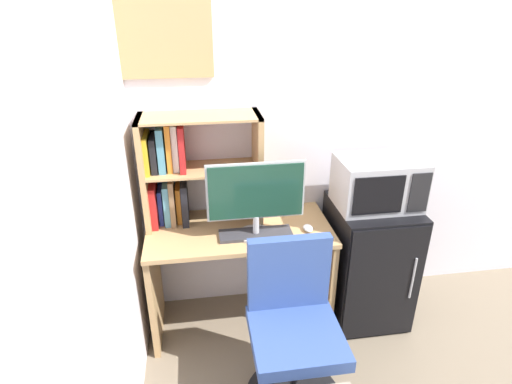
{
  "coord_description": "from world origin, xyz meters",
  "views": [
    {
      "loc": [
        -1.22,
        -2.47,
        2.02
      ],
      "look_at": [
        -0.89,
        -0.3,
        0.98
      ],
      "focal_mm": 29.3,
      "sensor_mm": 36.0,
      "label": 1
    }
  ],
  "objects_px": {
    "hutch_bookshelf": "(183,170)",
    "microwave": "(378,183)",
    "desk_chair": "(293,338)",
    "computer_mouse": "(308,228)",
    "wall_corkboard": "(153,30)",
    "monitor": "(256,196)",
    "mini_fridge": "(368,261)",
    "keyboard": "(256,234)"
  },
  "relations": [
    {
      "from": "keyboard",
      "to": "computer_mouse",
      "type": "bearing_deg",
      "value": 1.39
    },
    {
      "from": "monitor",
      "to": "desk_chair",
      "type": "bearing_deg",
      "value": -76.82
    },
    {
      "from": "microwave",
      "to": "mini_fridge",
      "type": "bearing_deg",
      "value": -90.32
    },
    {
      "from": "desk_chair",
      "to": "wall_corkboard",
      "type": "xyz_separation_m",
      "value": [
        -0.63,
        0.87,
        1.45
      ]
    },
    {
      "from": "hutch_bookshelf",
      "to": "mini_fridge",
      "type": "relative_size",
      "value": 0.85
    },
    {
      "from": "mini_fridge",
      "to": "desk_chair",
      "type": "relative_size",
      "value": 0.91
    },
    {
      "from": "monitor",
      "to": "desk_chair",
      "type": "relative_size",
      "value": 0.61
    },
    {
      "from": "hutch_bookshelf",
      "to": "wall_corkboard",
      "type": "distance_m",
      "value": 0.79
    },
    {
      "from": "hutch_bookshelf",
      "to": "keyboard",
      "type": "height_order",
      "value": "hutch_bookshelf"
    },
    {
      "from": "computer_mouse",
      "to": "desk_chair",
      "type": "height_order",
      "value": "desk_chair"
    },
    {
      "from": "hutch_bookshelf",
      "to": "desk_chair",
      "type": "xyz_separation_m",
      "value": [
        0.52,
        -0.75,
        -0.67
      ]
    },
    {
      "from": "monitor",
      "to": "microwave",
      "type": "xyz_separation_m",
      "value": [
        0.76,
        0.08,
        -0.0
      ]
    },
    {
      "from": "hutch_bookshelf",
      "to": "desk_chair",
      "type": "distance_m",
      "value": 1.14
    },
    {
      "from": "computer_mouse",
      "to": "monitor",
      "type": "bearing_deg",
      "value": -178.6
    },
    {
      "from": "computer_mouse",
      "to": "microwave",
      "type": "height_order",
      "value": "microwave"
    },
    {
      "from": "monitor",
      "to": "computer_mouse",
      "type": "relative_size",
      "value": 6.52
    },
    {
      "from": "hutch_bookshelf",
      "to": "microwave",
      "type": "relative_size",
      "value": 1.41
    },
    {
      "from": "desk_chair",
      "to": "computer_mouse",
      "type": "bearing_deg",
      "value": 68.8
    },
    {
      "from": "desk_chair",
      "to": "wall_corkboard",
      "type": "bearing_deg",
      "value": 125.76
    },
    {
      "from": "monitor",
      "to": "keyboard",
      "type": "bearing_deg",
      "value": 179.18
    },
    {
      "from": "microwave",
      "to": "desk_chair",
      "type": "relative_size",
      "value": 0.54
    },
    {
      "from": "monitor",
      "to": "desk_chair",
      "type": "xyz_separation_m",
      "value": [
        0.12,
        -0.51,
        -0.59
      ]
    },
    {
      "from": "monitor",
      "to": "microwave",
      "type": "height_order",
      "value": "monitor"
    },
    {
      "from": "microwave",
      "to": "wall_corkboard",
      "type": "xyz_separation_m",
      "value": [
        -1.27,
        0.28,
        0.86
      ]
    },
    {
      "from": "keyboard",
      "to": "microwave",
      "type": "bearing_deg",
      "value": 5.84
    },
    {
      "from": "monitor",
      "to": "wall_corkboard",
      "type": "distance_m",
      "value": 1.06
    },
    {
      "from": "microwave",
      "to": "wall_corkboard",
      "type": "distance_m",
      "value": 1.56
    },
    {
      "from": "hutch_bookshelf",
      "to": "microwave",
      "type": "height_order",
      "value": "hutch_bookshelf"
    },
    {
      "from": "keyboard",
      "to": "computer_mouse",
      "type": "distance_m",
      "value": 0.32
    },
    {
      "from": "monitor",
      "to": "microwave",
      "type": "bearing_deg",
      "value": 5.85
    },
    {
      "from": "mini_fridge",
      "to": "monitor",
      "type": "bearing_deg",
      "value": -174.37
    },
    {
      "from": "hutch_bookshelf",
      "to": "wall_corkboard",
      "type": "xyz_separation_m",
      "value": [
        -0.11,
        0.12,
        0.77
      ]
    },
    {
      "from": "keyboard",
      "to": "wall_corkboard",
      "type": "bearing_deg",
      "value": 144.39
    },
    {
      "from": "keyboard",
      "to": "microwave",
      "type": "height_order",
      "value": "microwave"
    },
    {
      "from": "desk_chair",
      "to": "wall_corkboard",
      "type": "distance_m",
      "value": 1.8
    },
    {
      "from": "monitor",
      "to": "mini_fridge",
      "type": "bearing_deg",
      "value": 5.63
    },
    {
      "from": "wall_corkboard",
      "to": "desk_chair",
      "type": "bearing_deg",
      "value": -54.24
    },
    {
      "from": "hutch_bookshelf",
      "to": "wall_corkboard",
      "type": "relative_size",
      "value": 1.11
    },
    {
      "from": "computer_mouse",
      "to": "wall_corkboard",
      "type": "relative_size",
      "value": 0.14
    },
    {
      "from": "keyboard",
      "to": "mini_fridge",
      "type": "relative_size",
      "value": 0.52
    },
    {
      "from": "hutch_bookshelf",
      "to": "monitor",
      "type": "xyz_separation_m",
      "value": [
        0.4,
        -0.25,
        -0.09
      ]
    },
    {
      "from": "hutch_bookshelf",
      "to": "mini_fridge",
      "type": "distance_m",
      "value": 1.35
    }
  ]
}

